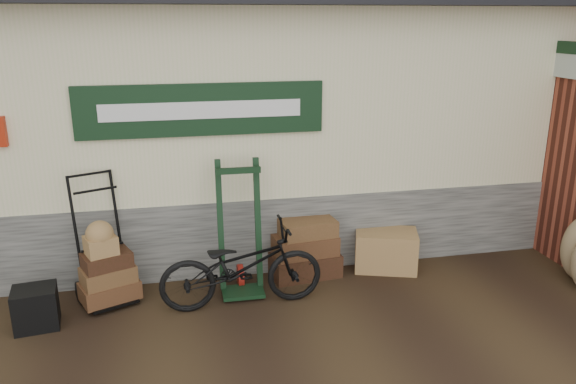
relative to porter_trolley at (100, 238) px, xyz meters
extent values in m
plane|color=black|center=(1.42, -0.72, -0.69)|extent=(80.00, 80.00, 0.00)
cube|color=#4C4C47|center=(1.42, 2.03, -0.24)|extent=(14.00, 3.54, 0.90)
cube|color=beige|center=(1.42, 2.03, 1.26)|extent=(14.00, 3.50, 2.10)
cube|color=black|center=(1.12, 0.25, 1.26)|extent=(2.60, 0.06, 0.55)
cube|color=white|center=(1.12, 0.22, 1.26)|extent=(2.10, 0.01, 0.18)
cube|color=olive|center=(3.20, 0.10, -0.46)|extent=(0.83, 0.67, 0.47)
cube|color=black|center=(-0.60, -0.46, -0.49)|extent=(0.44, 0.39, 0.40)
imported|color=black|center=(1.41, -0.45, -0.20)|extent=(0.62, 1.69, 0.98)
camera|label=1|loc=(0.78, -5.69, 2.18)|focal=35.00mm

